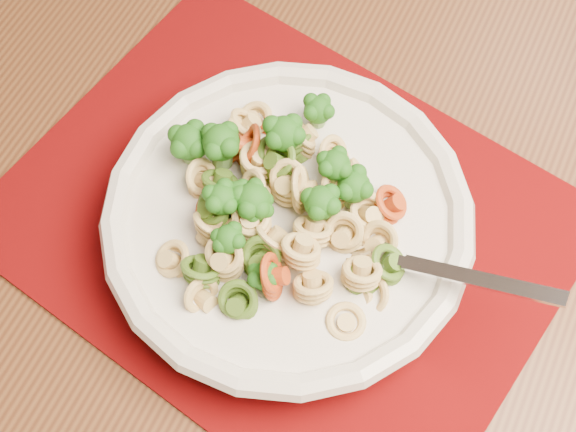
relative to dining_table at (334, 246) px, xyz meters
The scene contains 5 objects.
dining_table is the anchor object (origin of this frame).
placemat 0.12m from the dining_table, 114.22° to the right, with size 0.41×0.32×0.00m, color #590303.
pasta_bowl 0.15m from the dining_table, 100.80° to the right, with size 0.27×0.27×0.05m.
pasta_broccoli_heap 0.16m from the dining_table, 100.80° to the right, with size 0.23×0.23×0.06m, color tan, non-canonical shape.
fork 0.17m from the dining_table, 45.62° to the right, with size 0.19×0.02×0.01m, color silver, non-canonical shape.
Camera 1 is at (-0.28, -0.67, 1.28)m, focal length 50.00 mm.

